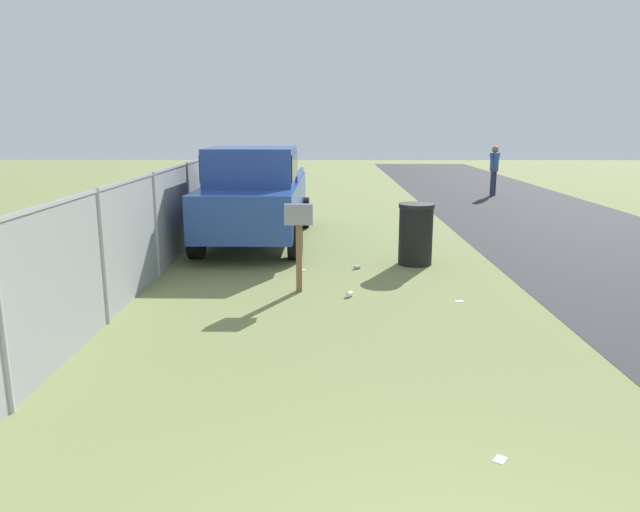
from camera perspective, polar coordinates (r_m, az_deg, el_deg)
mailbox at (r=9.09m, az=-2.06°, el=3.25°), size 0.22×0.44×1.39m
pickup_truck at (r=12.98m, az=-6.26°, el=6.09°), size 5.41×2.23×2.09m
trash_bin at (r=11.11m, az=9.20°, el=2.11°), size 0.65×0.65×1.14m
pedestrian at (r=22.32m, az=16.43°, el=8.23°), size 0.37×0.46×1.77m
fence_section at (r=11.60m, az=-13.94°, el=4.29°), size 17.34×0.07×1.79m
litter_wrapper_midfield_a at (r=5.13m, az=16.95°, el=-18.21°), size 0.15×0.14×0.01m
litter_cup_midfield_b at (r=9.04m, az=2.86°, el=-3.69°), size 0.13×0.12×0.08m
litter_wrapper_far_scatter at (r=9.05m, az=13.25°, el=-4.24°), size 0.09×0.12×0.01m
litter_wrapper_near_hydrant at (r=10.67m, az=-1.72°, el=-1.30°), size 0.09×0.13×0.01m
litter_can_by_mailbox at (r=10.74m, az=3.58°, el=-1.07°), size 0.12×0.14×0.07m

